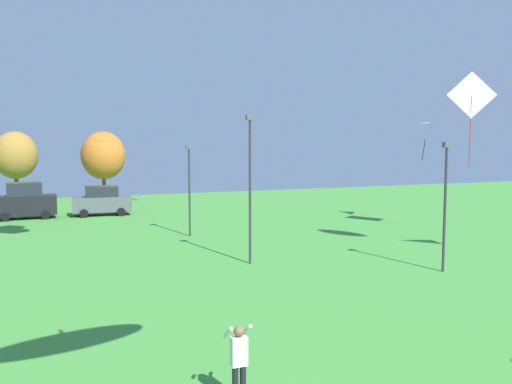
{
  "coord_description": "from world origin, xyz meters",
  "views": [
    {
      "loc": [
        -5.69,
        2.27,
        5.82
      ],
      "look_at": [
        0.12,
        16.87,
        4.3
      ],
      "focal_mm": 38.0,
      "sensor_mm": 36.0,
      "label": 1
    }
  ],
  "objects_px": {
    "parked_car_third_from_left": "(102,201)",
    "kite_flying_10": "(430,131)",
    "kite_flying_7": "(472,98)",
    "treeline_tree_2": "(15,155)",
    "light_post_2": "(445,199)",
    "light_post_0": "(250,181)",
    "parked_car_second_from_left": "(25,201)",
    "person_standing_far_right": "(239,359)",
    "light_post_1": "(189,184)",
    "treeline_tree_3": "(103,156)"
  },
  "relations": [
    {
      "from": "parked_car_third_from_left",
      "to": "kite_flying_10",
      "type": "bearing_deg",
      "value": -28.51
    },
    {
      "from": "kite_flying_10",
      "to": "parked_car_third_from_left",
      "type": "height_order",
      "value": "kite_flying_10"
    },
    {
      "from": "kite_flying_7",
      "to": "treeline_tree_2",
      "type": "bearing_deg",
      "value": 132.12
    },
    {
      "from": "light_post_2",
      "to": "parked_car_third_from_left",
      "type": "bearing_deg",
      "value": 116.72
    },
    {
      "from": "kite_flying_10",
      "to": "light_post_0",
      "type": "distance_m",
      "value": 17.62
    },
    {
      "from": "treeline_tree_2",
      "to": "parked_car_third_from_left",
      "type": "bearing_deg",
      "value": -61.35
    },
    {
      "from": "parked_car_second_from_left",
      "to": "light_post_2",
      "type": "relative_size",
      "value": 0.77
    },
    {
      "from": "person_standing_far_right",
      "to": "light_post_1",
      "type": "height_order",
      "value": "light_post_1"
    },
    {
      "from": "parked_car_second_from_left",
      "to": "light_post_0",
      "type": "xyz_separation_m",
      "value": [
        10.24,
        -19.77,
        2.59
      ]
    },
    {
      "from": "parked_car_second_from_left",
      "to": "treeline_tree_3",
      "type": "distance_m",
      "value": 13.81
    },
    {
      "from": "parked_car_second_from_left",
      "to": "treeline_tree_2",
      "type": "distance_m",
      "value": 12.01
    },
    {
      "from": "light_post_2",
      "to": "treeline_tree_2",
      "type": "distance_m",
      "value": 40.51
    },
    {
      "from": "kite_flying_10",
      "to": "person_standing_far_right",
      "type": "bearing_deg",
      "value": -137.09
    },
    {
      "from": "kite_flying_10",
      "to": "treeline_tree_2",
      "type": "relative_size",
      "value": 0.33
    },
    {
      "from": "kite_flying_7",
      "to": "treeline_tree_3",
      "type": "relative_size",
      "value": 0.86
    },
    {
      "from": "parked_car_second_from_left",
      "to": "light_post_1",
      "type": "bearing_deg",
      "value": -52.74
    },
    {
      "from": "parked_car_third_from_left",
      "to": "light_post_2",
      "type": "relative_size",
      "value": 0.78
    },
    {
      "from": "kite_flying_10",
      "to": "kite_flying_7",
      "type": "bearing_deg",
      "value": -100.59
    },
    {
      "from": "person_standing_far_right",
      "to": "light_post_2",
      "type": "distance_m",
      "value": 15.05
    },
    {
      "from": "light_post_0",
      "to": "light_post_2",
      "type": "relative_size",
      "value": 1.22
    },
    {
      "from": "light_post_1",
      "to": "light_post_2",
      "type": "height_order",
      "value": "light_post_2"
    },
    {
      "from": "light_post_0",
      "to": "light_post_2",
      "type": "bearing_deg",
      "value": -32.01
    },
    {
      "from": "kite_flying_7",
      "to": "person_standing_far_right",
      "type": "bearing_deg",
      "value": -143.64
    },
    {
      "from": "person_standing_far_right",
      "to": "treeline_tree_2",
      "type": "distance_m",
      "value": 44.54
    },
    {
      "from": "person_standing_far_right",
      "to": "kite_flying_10",
      "type": "relative_size",
      "value": 0.85
    },
    {
      "from": "parked_car_third_from_left",
      "to": "treeline_tree_3",
      "type": "xyz_separation_m",
      "value": [
        1.43,
        11.81,
        3.17
      ]
    },
    {
      "from": "light_post_1",
      "to": "treeline_tree_2",
      "type": "relative_size",
      "value": 0.84
    },
    {
      "from": "light_post_2",
      "to": "light_post_1",
      "type": "bearing_deg",
      "value": 122.52
    },
    {
      "from": "treeline_tree_2",
      "to": "person_standing_far_right",
      "type": "bearing_deg",
      "value": -82.14
    },
    {
      "from": "treeline_tree_2",
      "to": "light_post_0",
      "type": "bearing_deg",
      "value": -70.32
    },
    {
      "from": "kite_flying_10",
      "to": "parked_car_second_from_left",
      "type": "relative_size",
      "value": 0.49
    },
    {
      "from": "treeline_tree_2",
      "to": "kite_flying_10",
      "type": "bearing_deg",
      "value": -41.86
    },
    {
      "from": "light_post_0",
      "to": "light_post_2",
      "type": "distance_m",
      "value": 8.74
    },
    {
      "from": "kite_flying_7",
      "to": "treeline_tree_3",
      "type": "bearing_deg",
      "value": 122.35
    },
    {
      "from": "kite_flying_7",
      "to": "parked_car_third_from_left",
      "type": "relative_size",
      "value": 1.28
    },
    {
      "from": "parked_car_third_from_left",
      "to": "treeline_tree_2",
      "type": "relative_size",
      "value": 0.68
    },
    {
      "from": "light_post_0",
      "to": "treeline_tree_3",
      "type": "bearing_deg",
      "value": 96.08
    },
    {
      "from": "light_post_1",
      "to": "light_post_2",
      "type": "relative_size",
      "value": 0.96
    },
    {
      "from": "light_post_2",
      "to": "treeline_tree_3",
      "type": "relative_size",
      "value": 0.86
    },
    {
      "from": "kite_flying_7",
      "to": "light_post_1",
      "type": "xyz_separation_m",
      "value": [
        -15.87,
        5.94,
        -5.2
      ]
    },
    {
      "from": "treeline_tree_2",
      "to": "treeline_tree_3",
      "type": "xyz_separation_m",
      "value": [
        7.88,
        0.01,
        -0.1
      ]
    },
    {
      "from": "kite_flying_7",
      "to": "treeline_tree_2",
      "type": "height_order",
      "value": "kite_flying_7"
    },
    {
      "from": "kite_flying_10",
      "to": "treeline_tree_2",
      "type": "bearing_deg",
      "value": 138.14
    },
    {
      "from": "kite_flying_7",
      "to": "parked_car_second_from_left",
      "type": "bearing_deg",
      "value": 145.33
    },
    {
      "from": "light_post_1",
      "to": "treeline_tree_3",
      "type": "xyz_separation_m",
      "value": [
        -2.57,
        23.17,
        1.14
      ]
    },
    {
      "from": "parked_car_second_from_left",
      "to": "light_post_2",
      "type": "distance_m",
      "value": 30.17
    },
    {
      "from": "treeline_tree_3",
      "to": "parked_car_second_from_left",
      "type": "bearing_deg",
      "value": -120.82
    },
    {
      "from": "light_post_0",
      "to": "kite_flying_7",
      "type": "bearing_deg",
      "value": 8.44
    },
    {
      "from": "parked_car_second_from_left",
      "to": "light_post_2",
      "type": "bearing_deg",
      "value": -56.14
    },
    {
      "from": "person_standing_far_right",
      "to": "parked_car_second_from_left",
      "type": "distance_m",
      "value": 32.83
    }
  ]
}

